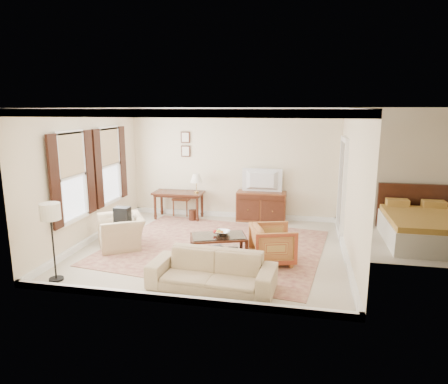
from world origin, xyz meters
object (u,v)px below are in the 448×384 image
(striped_armchair, at_px, (273,242))
(club_armchair, at_px, (121,226))
(sideboard, at_px, (261,206))
(writing_desk, at_px, (179,196))
(tv, at_px, (262,173))
(coffee_table, at_px, (218,240))
(sofa, at_px, (212,265))

(striped_armchair, bearing_deg, club_armchair, 68.20)
(sideboard, bearing_deg, writing_desk, -175.96)
(sideboard, xyz_separation_m, tv, (0.00, -0.02, 0.88))
(sideboard, bearing_deg, striped_armchair, -79.45)
(sideboard, distance_m, striped_armchair, 2.84)
(coffee_table, distance_m, sofa, 1.39)
(writing_desk, xyz_separation_m, club_armchair, (-0.51, -2.37, -0.16))
(striped_armchair, bearing_deg, sofa, 129.03)
(coffee_table, relative_size, club_armchair, 1.20)
(sofa, bearing_deg, coffee_table, 102.02)
(coffee_table, bearing_deg, sofa, -82.17)
(tv, bearing_deg, sideboard, -90.00)
(writing_desk, distance_m, tv, 2.28)
(coffee_table, relative_size, sofa, 0.59)
(coffee_table, xyz_separation_m, striped_armchair, (1.07, -0.06, 0.05))
(sideboard, distance_m, club_armchair, 3.69)
(coffee_table, bearing_deg, striped_armchair, -3.40)
(sideboard, relative_size, coffee_table, 1.04)
(striped_armchair, relative_size, sofa, 0.39)
(writing_desk, height_order, sideboard, sideboard)
(tv, distance_m, coffee_table, 2.91)
(writing_desk, xyz_separation_m, tv, (2.18, 0.13, 0.66))
(writing_desk, height_order, club_armchair, club_armchair)
(tv, bearing_deg, coffee_table, 78.57)
(striped_armchair, xyz_separation_m, club_armchair, (-3.21, 0.26, 0.04))
(striped_armchair, distance_m, sofa, 1.58)
(club_armchair, relative_size, sofa, 0.50)
(coffee_table, bearing_deg, sideboard, 78.65)
(striped_armchair, bearing_deg, sideboard, -6.55)
(sideboard, xyz_separation_m, sofa, (-0.36, -4.10, 0.01))
(club_armchair, bearing_deg, writing_desk, 134.84)
(writing_desk, relative_size, tv, 1.34)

